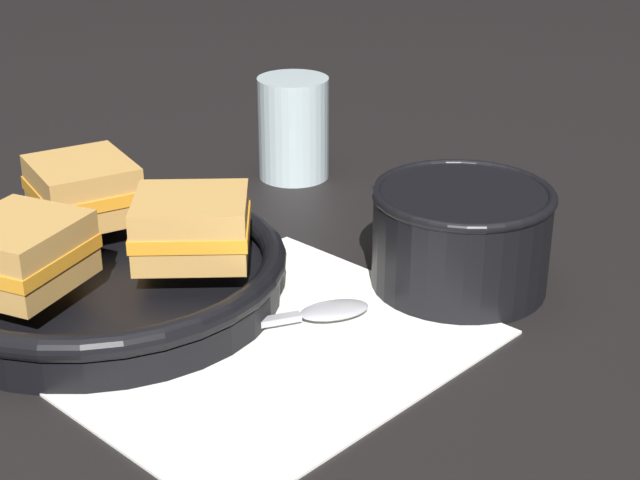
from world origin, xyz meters
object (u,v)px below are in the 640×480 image
sandwich_far_left (83,189)px  drinking_glass (293,128)px  spoon (305,315)px  soup_bowl (461,232)px  sandwich_near_left (20,253)px  sandwich_near_right (192,227)px  skillet (102,276)px

sandwich_far_left → drinking_glass: bearing=1.0°
spoon → drinking_glass: bearing=73.2°
soup_bowl → spoon: 0.14m
spoon → sandwich_near_left: bearing=165.3°
sandwich_near_left → sandwich_far_left: bearing=31.5°
spoon → sandwich_near_right: (-0.03, 0.08, 0.06)m
sandwich_far_left → drinking_glass: (0.26, 0.00, -0.01)m
soup_bowl → sandwich_near_right: sandwich_near_right is taller
spoon → drinking_glass: (0.23, 0.21, 0.04)m
soup_bowl → sandwich_far_left: size_ratio=1.34×
spoon → skillet: (-0.07, 0.14, 0.01)m
soup_bowl → sandwich_near_left: sandwich_near_left is taller
skillet → drinking_glass: bearing=12.4°
spoon → skillet: skillet is taller
drinking_glass → sandwich_far_left: bearing=-179.0°
sandwich_far_left → spoon: bearing=-80.6°
skillet → sandwich_near_left: (-0.07, -0.00, 0.04)m
skillet → sandwich_near_right: (0.04, -0.06, 0.04)m
spoon → sandwich_far_left: (-0.03, 0.20, 0.06)m
skillet → sandwich_near_right: 0.08m
spoon → drinking_glass: size_ratio=1.48×
sandwich_near_left → drinking_glass: bearing=10.6°
sandwich_near_right → spoon: bearing=-69.6°
skillet → sandwich_near_left: sandwich_near_left is taller
soup_bowl → sandwich_near_right: (-0.15, 0.13, 0.02)m
skillet → sandwich_near_left: size_ratio=3.77×
spoon → sandwich_far_left: sandwich_far_left is taller
skillet → sandwich_near_left: bearing=-177.8°
soup_bowl → sandwich_far_left: sandwich_far_left is taller
sandwich_near_right → skillet: bearing=122.6°
soup_bowl → skillet: bearing=134.9°
soup_bowl → sandwich_near_left: 0.32m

